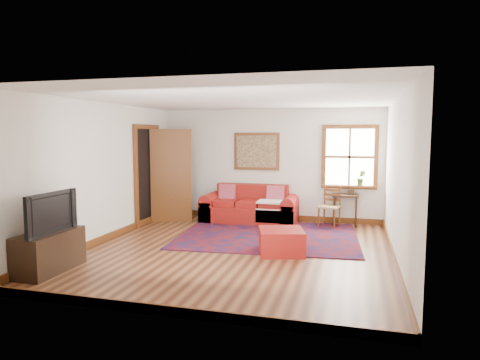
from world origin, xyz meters
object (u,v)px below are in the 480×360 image
(red_leather_sofa, at_px, (250,210))
(ladder_back_chair, at_px, (330,205))
(red_ottoman, at_px, (281,241))
(side_table, at_px, (345,200))
(media_cabinet, at_px, (49,252))

(red_leather_sofa, bearing_deg, ladder_back_chair, -1.44)
(ladder_back_chair, bearing_deg, red_ottoman, -105.48)
(red_ottoman, distance_m, ladder_back_chair, 2.41)
(ladder_back_chair, bearing_deg, red_leather_sofa, 178.56)
(side_table, relative_size, media_cabinet, 0.64)
(red_leather_sofa, height_order, side_table, red_leather_sofa)
(red_leather_sofa, xyz_separation_m, ladder_back_chair, (1.74, -0.04, 0.19))
(red_leather_sofa, xyz_separation_m, red_ottoman, (1.10, -2.36, -0.07))
(red_ottoman, xyz_separation_m, media_cabinet, (-3.00, -1.76, 0.08))
(side_table, distance_m, media_cabinet, 5.83)
(media_cabinet, bearing_deg, red_leather_sofa, 65.28)
(ladder_back_chair, distance_m, media_cabinet, 5.47)
(red_leather_sofa, height_order, media_cabinet, red_leather_sofa)
(red_ottoman, height_order, ladder_back_chair, ladder_back_chair)
(red_leather_sofa, relative_size, side_table, 3.14)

